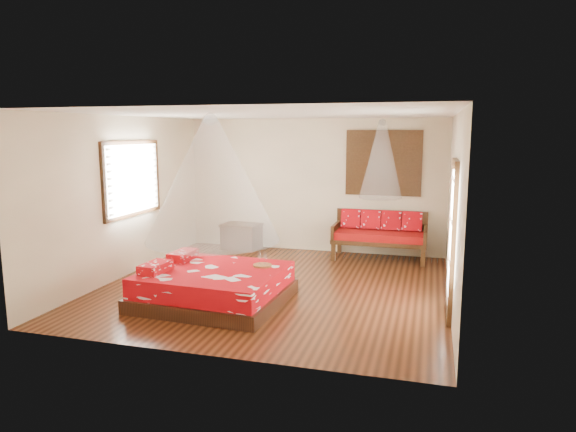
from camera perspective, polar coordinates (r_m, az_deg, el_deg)
name	(u,v)px	position (r m, az deg, el deg)	size (l,w,h in m)	color
room	(275,202)	(8.25, -1.48, 1.52)	(5.54, 5.54, 2.84)	black
bed	(213,286)	(7.81, -8.29, -7.67)	(2.14, 1.96, 0.64)	black
daybed	(380,233)	(10.43, 10.17, -1.87)	(1.84, 0.82, 0.96)	black
storage_chest	(242,236)	(11.22, -5.18, -2.24)	(0.86, 0.66, 0.55)	black
shutter_panel	(383,163)	(10.59, 10.57, 5.81)	(1.52, 0.06, 1.32)	black
window_left	(133,179)	(9.55, -16.87, 3.99)	(0.10, 1.74, 1.34)	black
glazed_door	(452,240)	(7.36, 17.73, -2.50)	(0.08, 1.02, 2.16)	black
wine_tray	(262,262)	(7.84, -2.86, -5.17)	(0.29, 0.29, 0.23)	brown
mosquito_net_main	(212,179)	(7.49, -8.46, 4.09)	(1.96, 1.96, 1.80)	white
mosquito_net_daybed	(381,159)	(10.12, 10.33, 6.22)	(0.83, 0.83, 1.50)	white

